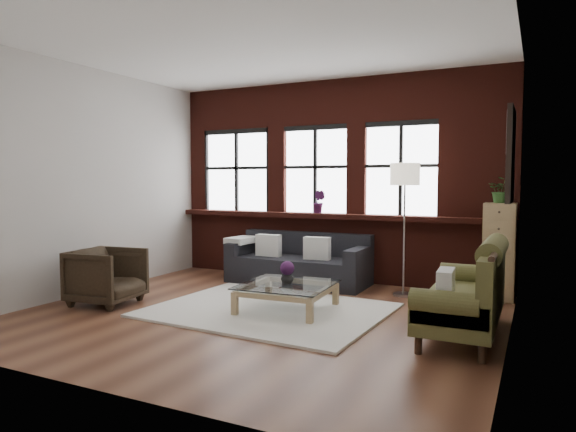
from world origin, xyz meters
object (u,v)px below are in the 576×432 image
at_px(dark_sofa, 298,258).
at_px(armchair, 107,276).
at_px(vintage_settee, 462,288).
at_px(floor_lamp, 404,225).
at_px(coffee_table, 287,298).
at_px(vase, 287,277).
at_px(drawer_chest, 499,252).

xyz_separation_m(dark_sofa, armchair, (-1.66, -2.31, -0.03)).
relative_size(vintage_settee, floor_lamp, 0.92).
height_order(dark_sofa, coffee_table, dark_sofa).
xyz_separation_m(vase, floor_lamp, (1.07, 1.51, 0.57)).
xyz_separation_m(dark_sofa, drawer_chest, (2.89, 0.18, 0.26)).
bearing_deg(vase, drawer_chest, 38.62).
bearing_deg(drawer_chest, armchair, -151.30).
relative_size(coffee_table, drawer_chest, 0.81).
distance_m(coffee_table, vase, 0.26).
bearing_deg(dark_sofa, coffee_table, -69.34).
bearing_deg(drawer_chest, coffee_table, -141.38).
height_order(coffee_table, vase, vase).
xyz_separation_m(vintage_settee, coffee_table, (-2.05, 0.05, -0.32)).
bearing_deg(coffee_table, armchair, -163.46).
distance_m(dark_sofa, vase, 1.75).
relative_size(dark_sofa, drawer_chest, 1.67).
bearing_deg(floor_lamp, vintage_settee, -57.84).
height_order(vintage_settee, armchair, vintage_settee).
xyz_separation_m(dark_sofa, vintage_settee, (2.66, -1.69, 0.09)).
xyz_separation_m(vintage_settee, vase, (-2.05, 0.05, -0.06)).
distance_m(vase, drawer_chest, 2.92).
distance_m(armchair, coffee_table, 2.39).
relative_size(dark_sofa, vintage_settee, 1.19).
bearing_deg(armchair, vase, -79.98).
relative_size(dark_sofa, coffee_table, 2.05).
xyz_separation_m(dark_sofa, floor_lamp, (1.68, -0.13, 0.60)).
height_order(vintage_settee, drawer_chest, drawer_chest).
xyz_separation_m(vintage_settee, drawer_chest, (0.23, 1.87, 0.16)).
relative_size(coffee_table, floor_lamp, 0.53).
bearing_deg(dark_sofa, vintage_settee, -32.38).
bearing_deg(vase, coffee_table, 0.00).
height_order(drawer_chest, floor_lamp, floor_lamp).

